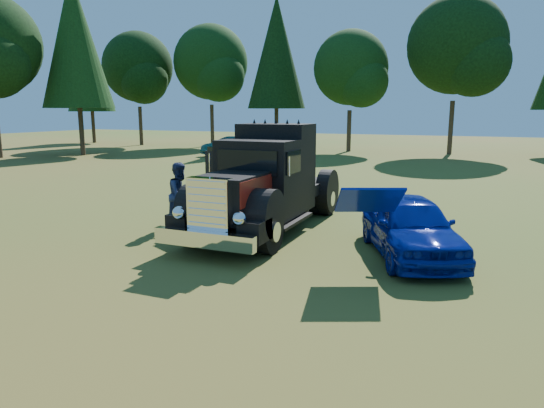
{
  "coord_description": "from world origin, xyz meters",
  "views": [
    {
      "loc": [
        6.06,
        -10.8,
        3.37
      ],
      "look_at": [
        1.42,
        0.15,
        1.08
      ],
      "focal_mm": 32.0,
      "sensor_mm": 36.0,
      "label": 1
    }
  ],
  "objects_px": {
    "hotrod_coupe": "(410,226)",
    "distant_teal_car": "(230,146)",
    "diamond_t_truck": "(264,186)",
    "spectator_near": "(222,197)",
    "spectator_far": "(181,195)"
  },
  "relations": [
    {
      "from": "hotrod_coupe",
      "to": "spectator_far",
      "type": "xyz_separation_m",
      "value": [
        -6.59,
        0.42,
        0.22
      ]
    },
    {
      "from": "hotrod_coupe",
      "to": "distant_teal_car",
      "type": "xyz_separation_m",
      "value": [
        -16.0,
        21.33,
        -0.01
      ]
    },
    {
      "from": "spectator_far",
      "to": "distant_teal_car",
      "type": "distance_m",
      "value": 22.92
    },
    {
      "from": "hotrod_coupe",
      "to": "spectator_near",
      "type": "xyz_separation_m",
      "value": [
        -5.55,
        1.05,
        0.13
      ]
    },
    {
      "from": "diamond_t_truck",
      "to": "spectator_far",
      "type": "bearing_deg",
      "value": -167.76
    },
    {
      "from": "diamond_t_truck",
      "to": "spectator_near",
      "type": "relative_size",
      "value": 4.18
    },
    {
      "from": "diamond_t_truck",
      "to": "hotrod_coupe",
      "type": "relative_size",
      "value": 1.57
    },
    {
      "from": "spectator_far",
      "to": "diamond_t_truck",
      "type": "bearing_deg",
      "value": -66.22
    },
    {
      "from": "hotrod_coupe",
      "to": "distant_teal_car",
      "type": "distance_m",
      "value": 26.66
    },
    {
      "from": "hotrod_coupe",
      "to": "distant_teal_car",
      "type": "bearing_deg",
      "value": 126.87
    },
    {
      "from": "hotrod_coupe",
      "to": "distant_teal_car",
      "type": "relative_size",
      "value": 1.05
    },
    {
      "from": "hotrod_coupe",
      "to": "spectator_near",
      "type": "bearing_deg",
      "value": 169.32
    },
    {
      "from": "diamond_t_truck",
      "to": "distant_teal_car",
      "type": "distance_m",
      "value": 23.57
    },
    {
      "from": "spectator_near",
      "to": "distant_teal_car",
      "type": "xyz_separation_m",
      "value": [
        -10.44,
        20.28,
        -0.14
      ]
    },
    {
      "from": "spectator_near",
      "to": "spectator_far",
      "type": "distance_m",
      "value": 1.21
    }
  ]
}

